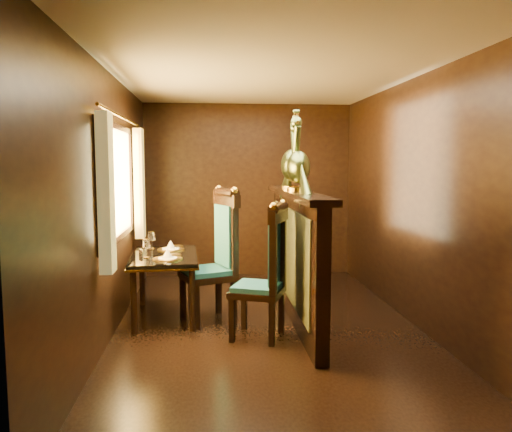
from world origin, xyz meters
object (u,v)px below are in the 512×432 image
object	(u,v)px
dining_table	(164,261)
chair_left	(270,268)
chair_right	(219,251)
peacock_left	(298,153)
peacock_right	(293,151)

from	to	relation	value
dining_table	chair_left	xyz separation A→B (m)	(1.04, -0.77, 0.07)
chair_right	peacock_left	xyz separation A→B (m)	(0.80, -0.20, 1.01)
chair_left	peacock_right	xyz separation A→B (m)	(0.34, 0.79, 1.10)
dining_table	peacock_right	bearing A→B (deg)	-1.95
peacock_left	peacock_right	distance (m)	0.35
chair_right	dining_table	bearing A→B (deg)	146.56
dining_table	peacock_left	size ratio (longest dim) A/B	1.54
chair_right	chair_left	bearing A→B (deg)	-76.20
peacock_right	peacock_left	bearing A→B (deg)	-90.00
chair_left	chair_right	bearing A→B (deg)	146.62
chair_left	dining_table	bearing A→B (deg)	164.83
chair_right	peacock_left	world-z (taller)	peacock_left
peacock_left	chair_left	bearing A→B (deg)	-127.09
peacock_right	dining_table	bearing A→B (deg)	-178.84
chair_right	peacock_right	xyz separation A→B (m)	(0.80, 0.15, 1.04)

